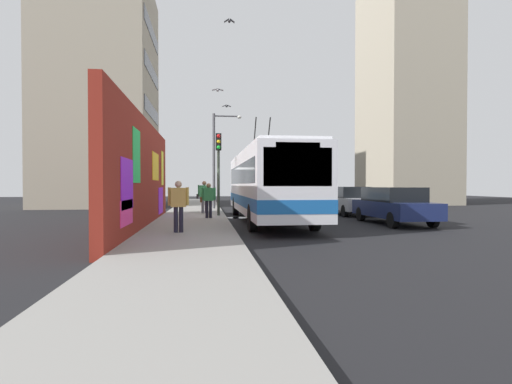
{
  "coord_description": "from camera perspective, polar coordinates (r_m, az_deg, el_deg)",
  "views": [
    {
      "loc": [
        -20.02,
        1.01,
        1.68
      ],
      "look_at": [
        -0.03,
        -1.51,
        1.33
      ],
      "focal_mm": 28.27,
      "sensor_mm": 36.0,
      "label": 1
    }
  ],
  "objects": [
    {
      "name": "parked_car_black",
      "position": [
        28.68,
        9.02,
        -0.7
      ],
      "size": [
        4.17,
        1.94,
        1.58
      ],
      "color": "black",
      "rests_on": "ground_plane"
    },
    {
      "name": "pedestrian_near_wall",
      "position": [
        13.2,
        -10.92,
        -1.42
      ],
      "size": [
        0.22,
        0.67,
        1.66
      ],
      "color": "#1E1E2D",
      "rests_on": "sidewalk_slab"
    },
    {
      "name": "sidewalk_slab",
      "position": [
        20.1,
        -8.87,
        -3.59
      ],
      "size": [
        48.0,
        3.2,
        0.15
      ],
      "primitive_type": "cube",
      "color": "gray",
      "rests_on": "ground_plane"
    },
    {
      "name": "parked_car_silver",
      "position": [
        23.19,
        13.02,
        -1.11
      ],
      "size": [
        4.48,
        1.77,
        1.58
      ],
      "color": "#B7B7BC",
      "rests_on": "ground_plane"
    },
    {
      "name": "ground_plane",
      "position": [
        20.12,
        -4.3,
        -3.79
      ],
      "size": [
        80.0,
        80.0,
        0.0
      ],
      "primitive_type": "plane",
      "color": "black"
    },
    {
      "name": "city_bus",
      "position": [
        18.47,
        1.56,
        1.35
      ],
      "size": [
        12.49,
        2.56,
        4.99
      ],
      "color": "silver",
      "rests_on": "ground_plane"
    },
    {
      "name": "street_lamp",
      "position": [
        26.49,
        -5.5,
        5.46
      ],
      "size": [
        0.44,
        1.9,
        6.18
      ],
      "color": "#4C4C51",
      "rests_on": "sidewalk_slab"
    },
    {
      "name": "building_far_left",
      "position": [
        35.19,
        -21.02,
        12.71
      ],
      "size": [
        9.68,
        7.86,
        17.71
      ],
      "color": "#9E937F",
      "rests_on": "ground_plane"
    },
    {
      "name": "curbside_puddle",
      "position": [
        20.7,
        -2.72,
        -3.64
      ],
      "size": [
        1.11,
        1.11,
        0.0
      ],
      "primitive_type": "cylinder",
      "color": "black",
      "rests_on": "ground_plane"
    },
    {
      "name": "parked_car_navy",
      "position": [
        18.25,
        18.85,
        -1.7
      ],
      "size": [
        4.87,
        1.88,
        1.58
      ],
      "color": "navy",
      "rests_on": "ground_plane"
    },
    {
      "name": "traffic_light",
      "position": [
        20.22,
        -5.33,
        4.52
      ],
      "size": [
        0.49,
        0.28,
        4.12
      ],
      "color": "#2D382D",
      "rests_on": "sidewalk_slab"
    },
    {
      "name": "pedestrian_at_curb",
      "position": [
        18.77,
        -6.74,
        -0.81
      ],
      "size": [
        0.22,
        0.73,
        1.61
      ],
      "color": "#1E1E2D",
      "rests_on": "sidewalk_slab"
    },
    {
      "name": "graffiti_wall",
      "position": [
        16.08,
        -15.57,
        2.4
      ],
      "size": [
        13.75,
        0.32,
        4.17
      ],
      "color": "maroon",
      "rests_on": "ground_plane"
    },
    {
      "name": "building_far_right",
      "position": [
        39.87,
        20.39,
        12.97
      ],
      "size": [
        8.38,
        6.32,
        19.97
      ],
      "color": "#9E937F",
      "rests_on": "ground_plane"
    },
    {
      "name": "flying_pigeons",
      "position": [
        22.29,
        -4.44,
        16.23
      ],
      "size": [
        5.42,
        1.25,
        3.8
      ],
      "color": "gray"
    },
    {
      "name": "pedestrian_midblock",
      "position": [
        22.03,
        -7.35,
        -0.3
      ],
      "size": [
        0.23,
        0.77,
        1.74
      ],
      "color": "#595960",
      "rests_on": "sidewalk_slab"
    }
  ]
}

